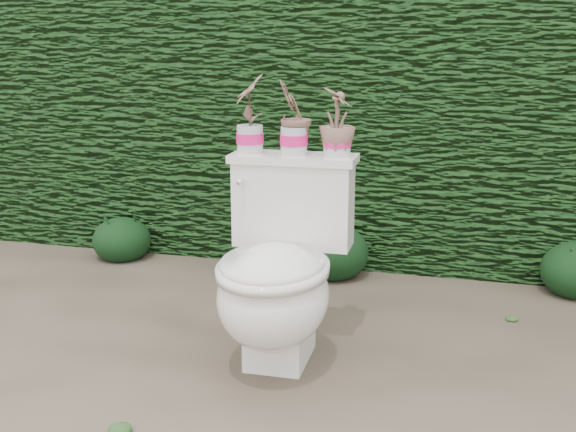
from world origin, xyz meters
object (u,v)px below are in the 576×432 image
(toilet, at_px, (279,275))
(potted_plant_center, at_px, (294,119))
(potted_plant_right, at_px, (337,124))
(potted_plant_left, at_px, (250,116))

(toilet, distance_m, potted_plant_center, 0.61)
(potted_plant_center, xyz_separation_m, potted_plant_right, (0.17, 0.00, -0.01))
(toilet, relative_size, potted_plant_center, 2.79)
(toilet, xyz_separation_m, potted_plant_center, (-0.00, 0.24, 0.56))
(potted_plant_center, relative_size, potted_plant_right, 1.11)
(toilet, distance_m, potted_plant_right, 0.62)
(potted_plant_right, bearing_deg, potted_plant_left, 79.99)
(potted_plant_center, bearing_deg, potted_plant_left, -73.09)
(potted_plant_left, xyz_separation_m, potted_plant_right, (0.35, 0.01, -0.02))
(toilet, distance_m, potted_plant_left, 0.64)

